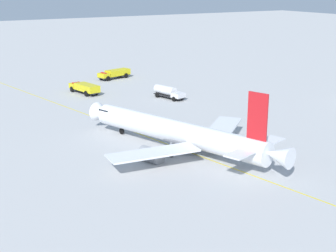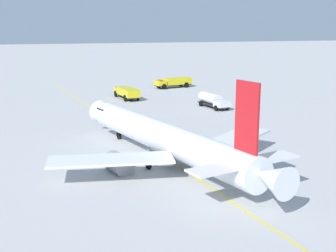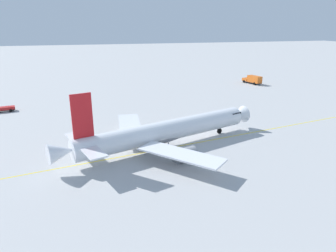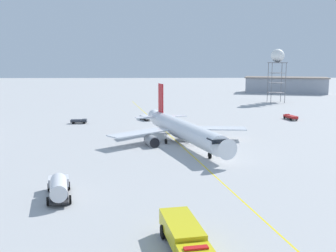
# 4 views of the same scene
# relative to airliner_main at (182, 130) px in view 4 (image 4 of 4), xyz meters

# --- Properties ---
(ground_plane) EXTENTS (600.00, 600.00, 0.00)m
(ground_plane) POSITION_rel_airliner_main_xyz_m (1.03, -1.35, -2.88)
(ground_plane) COLOR #B2B2B2
(airliner_main) EXTENTS (30.26, 39.65, 12.08)m
(airliner_main) POSITION_rel_airliner_main_xyz_m (0.00, 0.00, 0.00)
(airliner_main) COLOR white
(airliner_main) RESTS_ON ground_plane
(baggage_truck_truck) EXTENTS (4.44, 2.18, 1.22)m
(baggage_truck_truck) POSITION_rel_airliner_main_xyz_m (27.18, -28.03, -2.16)
(baggage_truck_truck) COLOR #232326
(baggage_truck_truck) RESTS_ON ground_plane
(ops_pickup_truck) EXTENTS (2.92, 5.99, 1.41)m
(ops_pickup_truck) POSITION_rel_airliner_main_xyz_m (-33.95, -33.83, -2.07)
(ops_pickup_truck) COLOR #232326
(ops_pickup_truck) RESTS_ON ground_plane
(fuel_tanker_truck) EXTENTS (4.52, 8.85, 2.87)m
(fuel_tanker_truck) POSITION_rel_airliner_main_xyz_m (17.84, 33.65, -1.32)
(fuel_tanker_truck) COLOR #232326
(fuel_tanker_truck) RESTS_ON ground_plane
(pushback_tug_truck) EXTENTS (3.98, 5.56, 1.30)m
(pushback_tug_truck) POSITION_rel_airliner_main_xyz_m (8.81, -34.13, -2.08)
(pushback_tug_truck) COLOR #232326
(pushback_tug_truck) RESTS_ON ground_plane
(fire_tender_truck_extra) EXTENTS (4.75, 10.35, 2.50)m
(fire_tender_truck_extra) POSITION_rel_airliner_main_xyz_m (2.62, 48.44, -1.34)
(fire_tender_truck_extra) COLOR #232326
(fire_tender_truck_extra) RESTS_ON ground_plane
(radar_tower) EXTENTS (6.46, 6.46, 21.70)m
(radar_tower) POSITION_rel_airliner_main_xyz_m (-43.33, -82.10, 14.76)
(radar_tower) COLOR slate
(radar_tower) RESTS_ON ground_plane
(terminal_shed) EXTENTS (45.10, 27.79, 8.32)m
(terminal_shed) POSITION_rel_airliner_main_xyz_m (-62.00, -129.52, 1.30)
(terminal_shed) COLOR #999EA8
(terminal_shed) RESTS_ON ground_plane
(taxiway_centreline) EXTENTS (29.81, 166.40, 0.01)m
(taxiway_centreline) POSITION_rel_airliner_main_xyz_m (1.37, -3.86, -2.88)
(taxiway_centreline) COLOR yellow
(taxiway_centreline) RESTS_ON ground_plane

